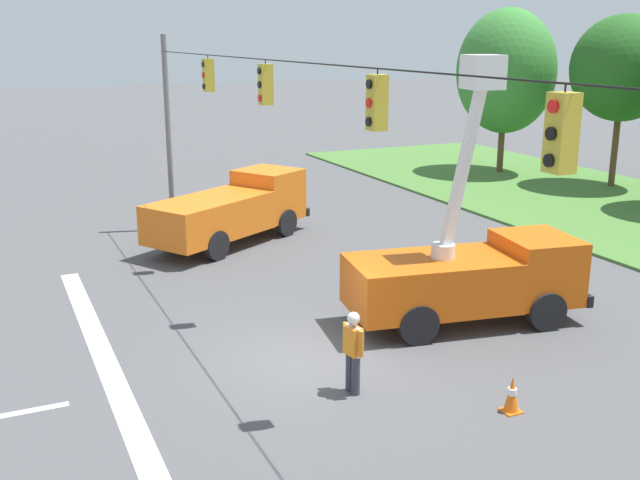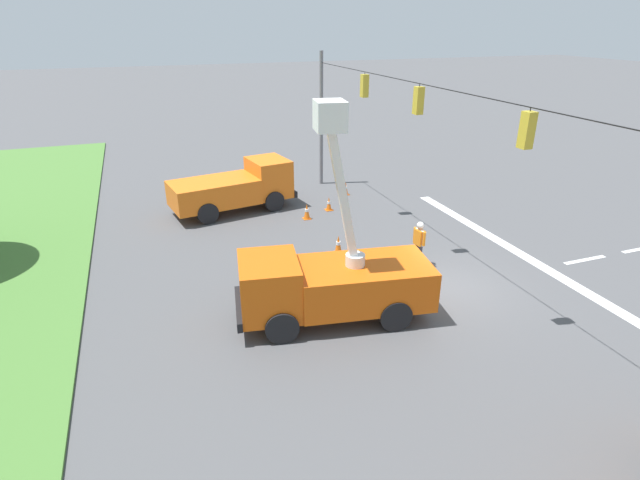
% 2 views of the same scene
% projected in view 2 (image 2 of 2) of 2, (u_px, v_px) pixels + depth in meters
% --- Properties ---
extents(ground_plane, '(200.00, 200.00, 0.00)m').
position_uv_depth(ground_plane, '(448.00, 287.00, 17.65)').
color(ground_plane, '#4C4C4F').
extents(lane_markings, '(17.60, 15.25, 0.01)m').
position_uv_depth(lane_markings, '(575.00, 262.00, 19.45)').
color(lane_markings, silver).
rests_on(lane_markings, ground).
extents(signal_gantry, '(26.20, 0.33, 7.20)m').
position_uv_depth(signal_gantry, '(462.00, 160.00, 15.83)').
color(signal_gantry, slate).
rests_on(signal_gantry, ground).
extents(utility_truck_bucket_lift, '(3.20, 6.32, 6.71)m').
position_uv_depth(utility_truck_bucket_lift, '(331.00, 280.00, 15.30)').
color(utility_truck_bucket_lift, '#D6560F').
rests_on(utility_truck_bucket_lift, ground).
extents(utility_truck_support_near, '(3.28, 6.24, 2.34)m').
position_uv_depth(utility_truck_support_near, '(237.00, 187.00, 24.35)').
color(utility_truck_support_near, orange).
rests_on(utility_truck_support_near, ground).
extents(road_worker, '(0.64, 0.30, 1.77)m').
position_uv_depth(road_worker, '(419.00, 241.00, 18.85)').
color(road_worker, '#383842').
rests_on(road_worker, ground).
extents(traffic_cone_foreground_left, '(0.36, 0.36, 0.71)m').
position_uv_depth(traffic_cone_foreground_left, '(346.00, 188.00, 26.80)').
color(traffic_cone_foreground_left, orange).
rests_on(traffic_cone_foreground_left, ground).
extents(traffic_cone_foreground_right, '(0.36, 0.36, 0.76)m').
position_uv_depth(traffic_cone_foreground_right, '(307.00, 211.00, 23.52)').
color(traffic_cone_foreground_right, orange).
rests_on(traffic_cone_foreground_right, ground).
extents(traffic_cone_mid_left, '(0.36, 0.36, 0.69)m').
position_uv_depth(traffic_cone_mid_left, '(329.00, 204.00, 24.62)').
color(traffic_cone_mid_left, orange).
rests_on(traffic_cone_mid_left, ground).
extents(traffic_cone_mid_right, '(0.36, 0.36, 0.76)m').
position_uv_depth(traffic_cone_mid_right, '(338.00, 244.00, 20.07)').
color(traffic_cone_mid_right, orange).
rests_on(traffic_cone_mid_right, ground).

